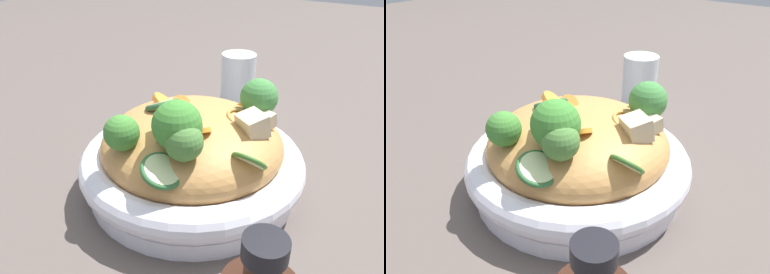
# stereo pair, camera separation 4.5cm
# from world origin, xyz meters

# --- Properties ---
(ground_plane) EXTENTS (3.00, 3.00, 0.00)m
(ground_plane) POSITION_xyz_m (0.00, 0.00, 0.00)
(ground_plane) COLOR #564C46
(serving_bowl) EXTENTS (0.28, 0.28, 0.06)m
(serving_bowl) POSITION_xyz_m (0.00, 0.00, 0.03)
(serving_bowl) COLOR white
(serving_bowl) RESTS_ON ground_plane
(noodle_heap) EXTENTS (0.22, 0.22, 0.09)m
(noodle_heap) POSITION_xyz_m (-0.00, -0.00, 0.06)
(noodle_heap) COLOR #BD8849
(noodle_heap) RESTS_ON serving_bowl
(broccoli_florets) EXTENTS (0.20, 0.14, 0.07)m
(broccoli_florets) POSITION_xyz_m (-0.03, -0.03, 0.11)
(broccoli_florets) COLOR #92B86E
(broccoli_florets) RESTS_ON serving_bowl
(carrot_coins) EXTENTS (0.17, 0.11, 0.04)m
(carrot_coins) POSITION_xyz_m (0.00, 0.00, 0.10)
(carrot_coins) COLOR orange
(carrot_coins) RESTS_ON serving_bowl
(zucchini_slices) EXTENTS (0.15, 0.18, 0.05)m
(zucchini_slices) POSITION_xyz_m (-0.04, -0.01, 0.09)
(zucchini_slices) COLOR beige
(zucchini_slices) RESTS_ON serving_bowl
(chicken_chunks) EXTENTS (0.13, 0.11, 0.03)m
(chicken_chunks) POSITION_xyz_m (0.00, -0.05, 0.10)
(chicken_chunks) COLOR #C7B98C
(chicken_chunks) RESTS_ON serving_bowl
(drinking_glass) EXTENTS (0.06, 0.06, 0.10)m
(drinking_glass) POSITION_xyz_m (0.24, 0.06, 0.05)
(drinking_glass) COLOR silver
(drinking_glass) RESTS_ON ground_plane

